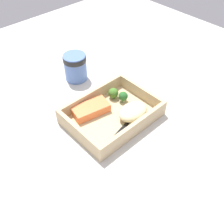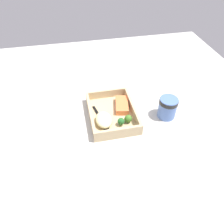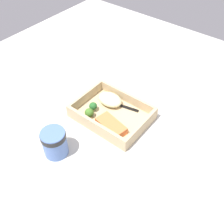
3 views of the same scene
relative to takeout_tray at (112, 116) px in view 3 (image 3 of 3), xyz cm
name	(u,v)px [view 3 (image 3 of 3)]	position (x,y,z in cm)	size (l,w,h in cm)	color
ground_plane	(112,119)	(0.00, 0.00, -1.60)	(160.00, 160.00, 2.00)	beige
takeout_tray	(112,116)	(0.00, 0.00, 0.00)	(27.09, 20.27, 1.20)	tan
tray_rim	(112,111)	(0.00, 0.00, 2.65)	(27.09, 20.27, 4.09)	tan
salmon_fillet	(111,126)	(-3.87, 5.48, 1.94)	(11.30, 5.71, 2.69)	orange
mashed_potatoes	(110,100)	(4.51, -4.52, 2.53)	(9.90, 7.10, 3.86)	beige
broccoli_floret_1	(93,106)	(7.14, 2.43, 2.65)	(3.03, 3.03, 3.66)	#87AE65
broccoli_floret_2	(89,113)	(6.05, 5.85, 2.56)	(3.37, 3.37, 3.71)	#74A455
fork	(117,104)	(1.93, -5.52, 0.82)	(15.78, 5.04, 0.44)	black
paper_cup	(54,142)	(4.57, 24.07, 4.83)	(8.18, 8.18, 9.71)	#5274B7
receipt_slip	(175,131)	(-22.24, -8.42, -0.48)	(7.62, 15.67, 0.24)	white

